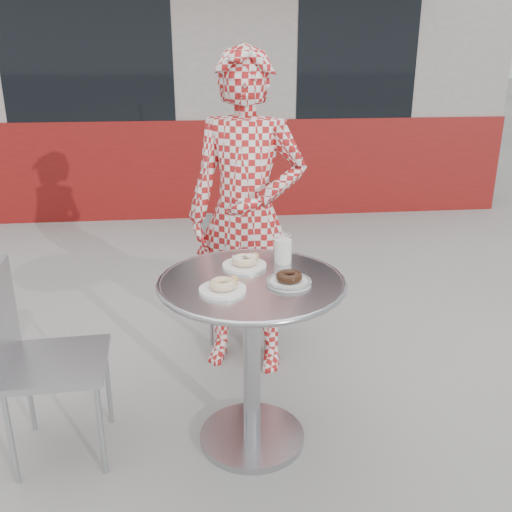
{
  "coord_description": "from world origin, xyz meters",
  "views": [
    {
      "loc": [
        -0.23,
        -2.18,
        1.68
      ],
      "look_at": [
        0.01,
        0.05,
        0.86
      ],
      "focal_mm": 40.0,
      "sensor_mm": 36.0,
      "label": 1
    }
  ],
  "objects": [
    {
      "name": "ground",
      "position": [
        0.0,
        0.0,
        0.0
      ],
      "size": [
        60.0,
        60.0,
        0.0
      ],
      "primitive_type": "plane",
      "color": "#9E9C97",
      "rests_on": "ground"
    },
    {
      "name": "chair_far",
      "position": [
        0.04,
        0.95,
        0.25
      ],
      "size": [
        0.5,
        0.5,
        0.82
      ],
      "rotation": [
        0.0,
        0.0,
        2.8
      ],
      "color": "#A6A8AD",
      "rests_on": "ground"
    },
    {
      "name": "milk_cup",
      "position": [
        0.14,
        0.14,
        0.85
      ],
      "size": [
        0.08,
        0.08,
        0.13
      ],
      "rotation": [
        0.0,
        0.0,
        -0.22
      ],
      "color": "white",
      "rests_on": "bistro_table"
    },
    {
      "name": "chair_left",
      "position": [
        -0.85,
        -0.02,
        0.27
      ],
      "size": [
        0.44,
        0.43,
        0.86
      ],
      "rotation": [
        0.0,
        0.0,
        1.62
      ],
      "color": "#A6A8AD",
      "rests_on": "ground"
    },
    {
      "name": "seated_person",
      "position": [
        0.03,
        0.66,
        0.85
      ],
      "size": [
        0.72,
        0.58,
        1.7
      ],
      "primitive_type": "imported",
      "rotation": [
        0.0,
        0.0,
        -0.31
      ],
      "color": "#A7191A",
      "rests_on": "ground"
    },
    {
      "name": "bistro_table",
      "position": [
        -0.02,
        -0.04,
        0.6
      ],
      "size": [
        0.78,
        0.78,
        0.79
      ],
      "rotation": [
        0.0,
        0.0,
        -0.26
      ],
      "color": "silver",
      "rests_on": "ground"
    },
    {
      "name": "storefront",
      "position": [
        -0.0,
        5.56,
        1.49
      ],
      "size": [
        6.02,
        4.55,
        3.0
      ],
      "color": "gray",
      "rests_on": "ground"
    },
    {
      "name": "plate_checker",
      "position": [
        0.13,
        -0.09,
        0.8
      ],
      "size": [
        0.18,
        0.18,
        0.05
      ],
      "rotation": [
        0.0,
        0.0,
        0.19
      ],
      "color": "white",
      "rests_on": "bistro_table"
    },
    {
      "name": "plate_near",
      "position": [
        -0.14,
        -0.14,
        0.81
      ],
      "size": [
        0.19,
        0.19,
        0.05
      ],
      "rotation": [
        0.0,
        0.0,
        0.35
      ],
      "color": "white",
      "rests_on": "bistro_table"
    },
    {
      "name": "plate_far",
      "position": [
        -0.03,
        0.11,
        0.81
      ],
      "size": [
        0.19,
        0.19,
        0.05
      ],
      "rotation": [
        0.0,
        0.0,
        0.32
      ],
      "color": "white",
      "rests_on": "bistro_table"
    }
  ]
}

